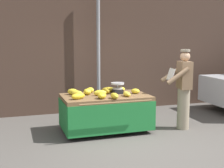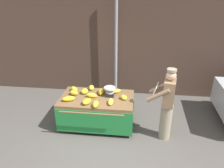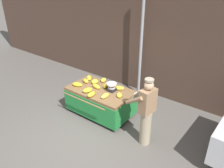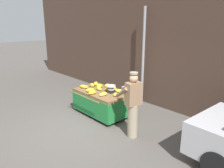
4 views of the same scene
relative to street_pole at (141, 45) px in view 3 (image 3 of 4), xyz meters
The scene contains 19 objects.
ground_plane 3.16m from the street_pole, 87.64° to the right, with size 60.00×60.00×0.00m, color #514C47.
back_wall 0.62m from the street_pole, 74.29° to the left, with size 16.00×0.24×4.32m, color #473328.
street_pole is the anchor object (origin of this frame).
banana_cart 1.98m from the street_pole, 100.68° to the right, with size 1.81×1.26×0.77m.
weighing_scale 1.69m from the street_pole, 89.86° to the right, with size 0.28×0.28×0.23m.
banana_bunch_0 2.21m from the street_pole, 97.05° to the right, with size 0.13×0.27×0.11m, color gold.
banana_bunch_1 1.85m from the street_pole, 125.01° to the right, with size 0.14×0.25×0.13m, color yellow.
banana_bunch_2 2.24m from the street_pole, 116.74° to the right, with size 0.13×0.30×0.12m, color gold.
banana_bunch_3 2.05m from the street_pole, 87.80° to the right, with size 0.12×0.29×0.10m, color yellow.
banana_bunch_4 1.57m from the street_pole, 84.11° to the right, with size 0.14×0.26×0.11m, color yellow.
banana_bunch_5 1.52m from the street_pole, 94.82° to the right, with size 0.14×0.26×0.11m, color gold.
banana_bunch_6 2.16m from the street_pole, 103.88° to the right, with size 0.17×0.27×0.12m, color gold.
banana_bunch_7 1.66m from the street_pole, 99.38° to the right, with size 0.12×0.29×0.12m, color gold.
banana_bunch_8 1.78m from the street_pole, 114.40° to the right, with size 0.17×0.21×0.13m, color yellow.
banana_bunch_9 1.55m from the street_pole, 113.71° to the right, with size 0.14×0.21×0.11m, color yellow.
banana_bunch_10 1.98m from the street_pole, 120.16° to the right, with size 0.13×0.22×0.12m, color gold.
banana_bunch_11 1.88m from the street_pole, 104.75° to the right, with size 0.11×0.27×0.12m, color yellow.
banana_bunch_12 1.87m from the street_pole, 77.56° to the right, with size 0.13×0.20×0.11m, color yellow.
vendor_person 2.49m from the street_pole, 55.78° to the right, with size 0.64×0.59×1.71m.
Camera 3 is at (3.17, -3.20, 3.85)m, focal length 36.88 mm.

